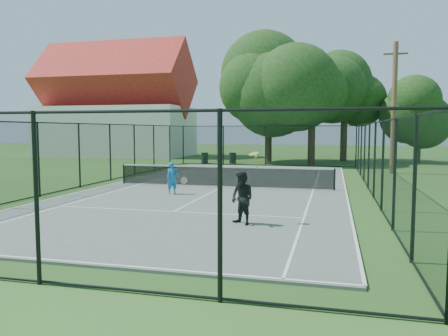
% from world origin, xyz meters
% --- Properties ---
extents(ground, '(120.00, 120.00, 0.00)m').
position_xyz_m(ground, '(0.00, 0.00, 0.00)').
color(ground, '#2F4C1A').
extents(tennis_court, '(11.00, 24.00, 0.06)m').
position_xyz_m(tennis_court, '(0.00, 0.00, 0.03)').
color(tennis_court, slate).
rests_on(tennis_court, ground).
extents(tennis_net, '(10.08, 0.08, 0.95)m').
position_xyz_m(tennis_net, '(0.00, 0.00, 0.58)').
color(tennis_net, black).
rests_on(tennis_net, tennis_court).
extents(fence, '(13.10, 26.10, 3.00)m').
position_xyz_m(fence, '(0.00, 0.00, 1.50)').
color(fence, black).
rests_on(fence, ground).
extents(tree_near_left, '(7.43, 7.43, 9.69)m').
position_xyz_m(tree_near_left, '(-0.39, 17.18, 5.97)').
color(tree_near_left, '#332114').
rests_on(tree_near_left, ground).
extents(tree_near_mid, '(6.91, 6.91, 9.04)m').
position_xyz_m(tree_near_mid, '(3.27, 15.10, 5.57)').
color(tree_near_mid, '#332114').
rests_on(tree_near_mid, ground).
extents(tree_near_right, '(6.67, 6.67, 9.20)m').
position_xyz_m(tree_near_right, '(5.77, 19.33, 5.85)').
color(tree_near_right, '#332114').
rests_on(tree_near_right, ground).
extents(tree_far_right, '(4.71, 4.71, 6.23)m').
position_xyz_m(tree_far_right, '(11.59, 19.10, 3.85)').
color(tree_far_right, '#332114').
rests_on(tree_far_right, ground).
extents(building, '(15.30, 8.15, 11.87)m').
position_xyz_m(building, '(-17.00, 22.00, 4.93)').
color(building, silver).
rests_on(building, ground).
extents(trash_bin_left, '(0.58, 0.58, 0.86)m').
position_xyz_m(trash_bin_left, '(-5.11, 14.18, 0.44)').
color(trash_bin_left, black).
rests_on(trash_bin_left, ground).
extents(trash_bin_right, '(0.58, 0.58, 0.87)m').
position_xyz_m(trash_bin_right, '(-2.86, 14.46, 0.44)').
color(trash_bin_right, black).
rests_on(trash_bin_right, ground).
extents(utility_pole, '(1.40, 0.30, 7.95)m').
position_xyz_m(utility_pole, '(8.44, 9.00, 4.04)').
color(utility_pole, '#4C3823').
rests_on(utility_pole, ground).
extents(player_blue, '(0.87, 0.55, 1.31)m').
position_xyz_m(player_blue, '(-1.44, -2.72, 0.71)').
color(player_blue, '#1573BA').
rests_on(player_blue, tennis_court).
extents(player_black, '(0.90, 1.15, 2.02)m').
position_xyz_m(player_black, '(2.51, -7.69, 0.80)').
color(player_black, black).
rests_on(player_black, tennis_court).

